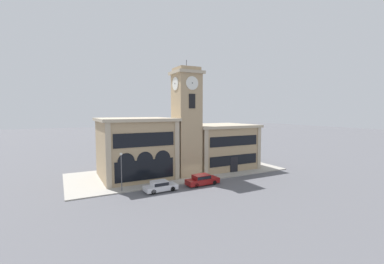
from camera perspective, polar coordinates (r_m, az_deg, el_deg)
The scene contains 9 objects.
ground_plane at distance 38.66m, azimuth 1.71°, elevation -11.07°, with size 300.00×300.00×0.00m, color #56565B.
sidewalk_kerb at distance 44.84m, azimuth -2.83°, elevation -8.78°, with size 35.85×14.34×0.15m.
clock_tower at distance 41.10m, azimuth -1.22°, elevation 2.20°, with size 4.48×4.48×18.51m.
town_hall_left_wing at distance 41.62m, azimuth -12.43°, elevation -3.40°, with size 11.37×10.59×9.41m.
town_hall_right_wing at distance 48.15m, azimuth 5.80°, elevation -3.07°, with size 12.44×10.59×8.02m.
parked_car_near at distance 34.51m, azimuth -7.08°, elevation -11.79°, with size 4.38×2.02×1.38m.
parked_car_mid at distance 37.09m, azimuth 2.25°, elevation -10.51°, with size 4.89×2.01×1.48m.
street_lamp at distance 34.57m, azimuth -15.43°, elevation -7.14°, with size 0.36×0.36×5.00m.
bollard at distance 38.98m, azimuth 2.17°, elevation -9.92°, with size 0.18×0.18×1.06m.
Camera 1 is at (-18.24, -32.46, 10.41)m, focal length 24.00 mm.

